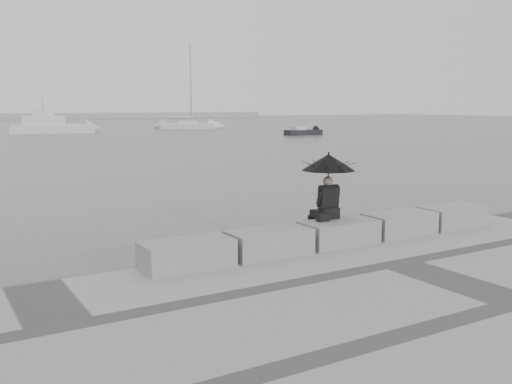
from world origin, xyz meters
TOP-DOWN VIEW (x-y plane):
  - ground at (0.00, 0.00)m, footprint 360.00×360.00m
  - stone_block_far_left at (-3.40, -0.45)m, footprint 1.60×0.80m
  - stone_block_left at (-1.70, -0.45)m, footprint 1.60×0.80m
  - stone_block_centre at (0.00, -0.45)m, footprint 1.60×0.80m
  - stone_block_right at (1.70, -0.45)m, footprint 1.60×0.80m
  - stone_block_far_right at (3.40, -0.45)m, footprint 1.60×0.80m
  - seated_person at (-0.04, -0.12)m, footprint 1.14×1.14m
  - bag at (-0.32, -0.33)m, footprint 0.25×0.15m
  - sailboat_right at (28.50, 70.90)m, footprint 8.03×6.87m
  - motor_cruiser at (7.65, 66.30)m, footprint 10.41×3.79m
  - small_motorboat at (32.40, 46.21)m, footprint 4.58×1.63m

SIDE VIEW (x-z plane):
  - ground at x=0.00m, z-range 0.00..0.00m
  - small_motorboat at x=32.40m, z-range -0.23..0.87m
  - sailboat_right at x=28.50m, z-range -5.93..6.97m
  - stone_block_far_left at x=-3.40m, z-range 0.50..1.00m
  - stone_block_left at x=-1.70m, z-range 0.50..1.00m
  - stone_block_centre at x=0.00m, z-range 0.50..1.00m
  - stone_block_right at x=1.70m, z-range 0.50..1.00m
  - stone_block_far_right at x=3.40m, z-range 0.50..1.00m
  - motor_cruiser at x=7.65m, z-range -1.36..3.14m
  - bag at x=-0.32m, z-range 1.00..1.16m
  - seated_person at x=-0.04m, z-range 1.30..2.69m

